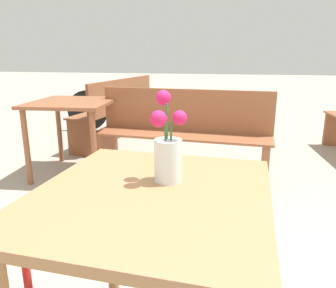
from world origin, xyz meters
name	(u,v)px	position (x,y,z in m)	size (l,w,h in m)	color
table_front	(152,228)	(0.00, 0.00, 0.63)	(0.76, 0.82, 0.75)	#9E7047
flower_vase	(168,154)	(0.03, 0.09, 0.85)	(0.11, 0.11, 0.30)	silver
bench_near	(183,131)	(-0.22, 2.07, 0.46)	(1.67, 0.48, 0.85)	brown
bench_far	(119,106)	(-1.33, 3.37, 0.47)	(0.58, 1.85, 0.85)	brown
table_back	(73,113)	(-1.29, 1.99, 0.61)	(0.82, 0.86, 0.73)	brown
bicycle	(117,110)	(-1.56, 3.91, 0.33)	(1.53, 0.44, 0.73)	black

